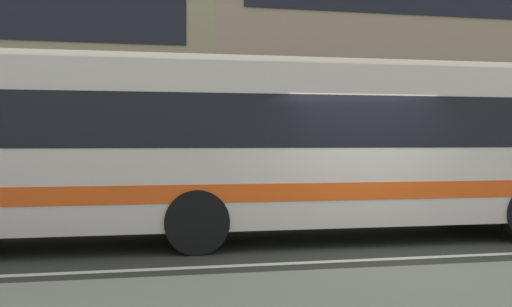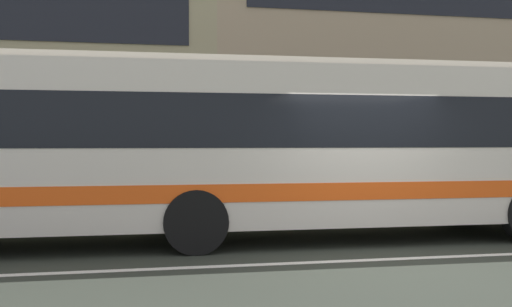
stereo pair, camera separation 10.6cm
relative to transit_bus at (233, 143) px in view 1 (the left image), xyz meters
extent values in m
plane|color=#2D322A|center=(1.92, -2.11, -1.71)|extent=(160.00, 160.00, 0.00)
cube|color=silver|center=(1.92, -2.11, -1.71)|extent=(60.00, 0.16, 0.01)
cube|color=tan|center=(12.59, 12.33, 4.52)|extent=(23.50, 8.11, 12.46)
cube|color=beige|center=(0.00, 0.00, -0.05)|extent=(12.00, 2.70, 2.63)
cube|color=black|center=(0.00, 0.00, 0.35)|extent=(11.28, 2.71, 0.84)
cube|color=#EB5114|center=(0.00, 0.00, -0.77)|extent=(11.76, 2.72, 0.28)
cube|color=beige|center=(0.00, 0.00, 1.33)|extent=(11.52, 2.29, 0.12)
cylinder|color=black|center=(5.00, 1.10, -1.21)|extent=(1.00, 0.29, 1.00)
cylinder|color=black|center=(-0.73, 1.18, -1.21)|extent=(1.00, 0.29, 1.00)
cylinder|color=black|center=(-0.76, -1.16, -1.21)|extent=(1.00, 0.29, 1.00)
camera|label=1|loc=(-1.76, -10.25, 0.03)|focal=41.79mm
camera|label=2|loc=(-1.66, -10.27, 0.03)|focal=41.79mm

